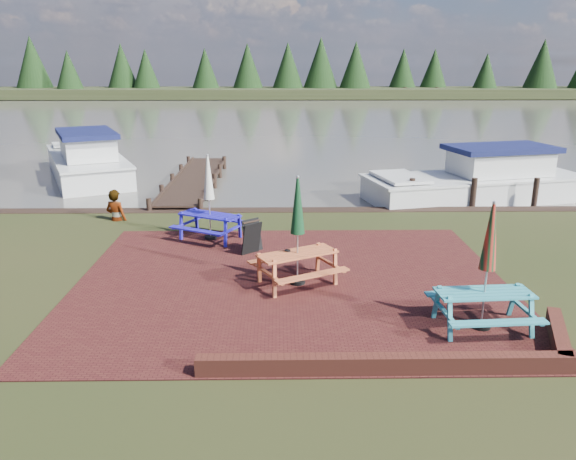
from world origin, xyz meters
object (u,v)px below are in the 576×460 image
Objects in this scene: picnic_table_teal at (485,286)px; boat_jetty at (87,162)px; jetty at (195,179)px; boat_near at (479,183)px; chalkboard at (252,237)px; person at (114,190)px; picnic_table_red at (297,248)px; picnic_table_blue at (210,211)px.

picnic_table_teal is 18.34m from boat_jetty.
picnic_table_teal reaches higher than jetty.
boat_near is at bearing -12.36° from jetty.
boat_near reaches higher than chalkboard.
boat_jetty is 7.90m from person.
boat_jetty is 15.47m from boat_near.
picnic_table_red is 14.80m from boat_jetty.
picnic_table_red is 10.45m from boat_near.
person reaches higher than jetty.
boat_near is at bearing -40.18° from boat_jetty.
boat_jetty is at bearing 157.97° from jetty.
chalkboard is at bearing -16.89° from picnic_table_blue.
person is at bearing -106.00° from jetty.
picnic_table_blue is at bearing 106.65° from boat_near.
jetty is 1.14× the size of boat_near.
jetty is at bearing 68.64° from chalkboard.
picnic_table_red reaches higher than boat_jetty.
picnic_table_teal is 2.82× the size of chalkboard.
jetty is at bearing 129.46° from picnic_table_blue.
picnic_table_blue reaches higher than boat_jetty.
picnic_table_red is (-3.14, 2.08, 0.01)m from picnic_table_teal.
boat_near is (8.76, 4.97, -0.36)m from picnic_table_blue.
chalkboard is (-4.17, 4.08, -0.38)m from picnic_table_teal.
picnic_table_blue is at bearing 96.42° from chalkboard.
jetty is at bearing -46.71° from boat_jetty.
chalkboard is at bearing 89.94° from picnic_table_red.
boat_jetty is (-11.45, 14.33, -0.33)m from picnic_table_teal.
picnic_table_teal reaches higher than chalkboard.
picnic_table_blue is at bearing 97.32° from picnic_table_red.
person is (-8.29, 7.10, 0.11)m from picnic_table_teal.
picnic_table_teal reaches higher than picnic_table_blue.
person is at bearing 175.81° from picnic_table_blue.
chalkboard is 12.57m from boat_jetty.
jetty is at bearing 64.71° from boat_near.
picnic_table_red is at bearing -101.29° from chalkboard.
jetty is (-6.76, 12.43, -0.68)m from picnic_table_teal.
person is at bearing 105.15° from chalkboard.
person is at bearing 108.38° from picnic_table_red.
person is at bearing 91.82° from boat_near.
picnic_table_red is 2.84× the size of chalkboard.
boat_jetty is 4.45× the size of person.
chalkboard is (-1.03, 2.00, -0.38)m from picnic_table_red.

